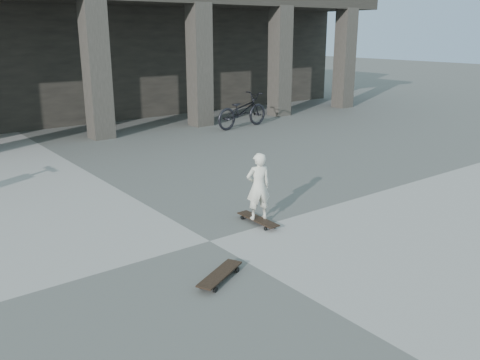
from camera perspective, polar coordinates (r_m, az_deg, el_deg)
ground at (r=7.92m, az=-3.43°, el=-6.86°), size 90.00×90.00×0.00m
longboard at (r=8.57m, az=2.03°, el=-4.47°), size 0.22×0.90×0.09m
skateboard_spare at (r=6.71m, az=-2.27°, el=-10.58°), size 0.87×0.58×0.10m
child at (r=8.38m, az=2.07°, el=-0.72°), size 0.48×0.39×1.14m
bicycle at (r=17.03m, az=0.23°, el=7.80°), size 2.24×1.03×1.14m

